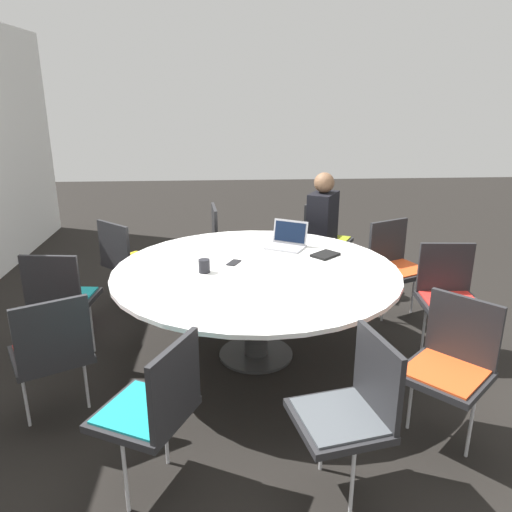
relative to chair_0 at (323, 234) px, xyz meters
name	(u,v)px	position (x,y,z in m)	size (l,w,h in m)	color
ground_plane	(256,355)	(-1.57, 0.81, -0.52)	(16.00, 16.00, 0.00)	black
conference_table	(256,281)	(-1.57, 0.81, 0.11)	(2.11, 2.11, 0.72)	#333333
chair_0	(323,234)	(0.00, 0.00, 0.00)	(0.59, 0.58, 0.87)	#262628
chair_1	(227,239)	(-0.12, 1.01, 0.00)	(0.48, 0.46, 0.87)	#262628
chair_2	(127,257)	(-0.63, 1.94, 0.00)	(0.61, 0.61, 0.87)	#262628
chair_3	(61,294)	(-1.48, 2.28, 0.00)	(0.47, 0.48, 0.87)	#262628
chair_4	(52,348)	(-2.33, 2.07, 0.00)	(0.58, 0.59, 0.87)	#262628
chair_5	(154,404)	(-2.92, 1.39, 0.00)	(0.58, 0.57, 0.87)	#262628
chair_6	(352,405)	(-3.00, 0.43, 0.00)	(0.52, 0.50, 0.87)	#262628
chair_7	(451,360)	(-2.61, -0.24, 0.00)	(0.61, 0.61, 0.87)	#262628
chair_8	(449,291)	(-1.62, -0.66, 0.00)	(0.45, 0.47, 0.87)	#262628
chair_9	(396,261)	(-0.89, -0.49, 0.00)	(0.57, 0.58, 0.87)	#262628
person_0	(324,223)	(-0.25, 0.05, 0.19)	(0.42, 0.37, 1.22)	black
laptop	(287,241)	(-1.05, 0.51, 0.25)	(0.36, 0.38, 0.21)	#99999E
spiral_notebook	(325,255)	(-1.31, 0.24, 0.21)	(0.25, 0.26, 0.02)	black
coffee_cup	(204,266)	(-1.62, 1.19, 0.25)	(0.08, 0.08, 0.10)	black
cell_phone	(234,263)	(-1.44, 0.97, 0.20)	(0.16, 0.12, 0.01)	black
handbag	(76,310)	(-0.94, 2.36, -0.38)	(0.36, 0.16, 0.28)	#661E56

